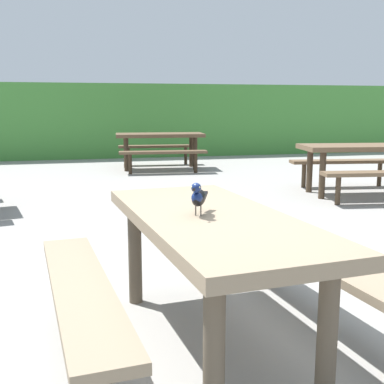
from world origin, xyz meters
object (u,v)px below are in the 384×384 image
Objects in this scene: picnic_table_mid_right at (160,142)px; bird_grackle at (198,197)px; picnic_table_far_centre at (362,157)px; picnic_table_foreground at (211,247)px.

bird_grackle is at bearing -98.12° from picnic_table_mid_right.
bird_grackle is 5.26m from picnic_table_far_centre.
picnic_table_far_centre is (3.42, 3.91, 0.00)m from picnic_table_foreground.
picnic_table_far_centre is (2.42, -3.61, 0.00)m from picnic_table_mid_right.
picnic_table_foreground is 0.98× the size of picnic_table_far_centre.
picnic_table_foreground is 5.19m from picnic_table_far_centre.
picnic_table_mid_right is (1.08, 7.54, -0.29)m from bird_grackle.
bird_grackle is at bearing -166.42° from picnic_table_foreground.
picnic_table_mid_right is at bearing 81.88° from bird_grackle.
bird_grackle is 0.14× the size of picnic_table_far_centre.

